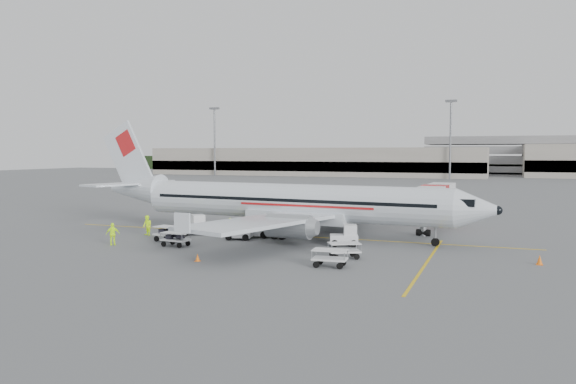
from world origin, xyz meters
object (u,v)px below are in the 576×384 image
object	(u,v)px
tug_mid	(239,230)
tug_aft	(192,225)
jet_bridge	(435,206)
aircraft	(290,178)
belt_loader	(250,222)
tug_fore	(344,235)

from	to	relation	value
tug_mid	tug_aft	distance (m)	5.23
jet_bridge	tug_mid	world-z (taller)	jet_bridge
aircraft	jet_bridge	world-z (taller)	aircraft
aircraft	jet_bridge	distance (m)	15.67
aircraft	belt_loader	world-z (taller)	aircraft
aircraft	tug_mid	size ratio (longest dim) A/B	17.39
aircraft	belt_loader	size ratio (longest dim) A/B	7.72
aircraft	tug_fore	size ratio (longest dim) A/B	17.20
jet_bridge	tug_aft	size ratio (longest dim) A/B	6.91
tug_fore	belt_loader	bearing A→B (deg)	152.26
belt_loader	tug_fore	world-z (taller)	belt_loader
tug_mid	jet_bridge	bearing A→B (deg)	31.21
aircraft	tug_aft	xyz separation A→B (m)	(-8.54, -2.58, -4.34)
tug_mid	tug_fore	bearing A→B (deg)	-11.04
jet_bridge	belt_loader	xyz separation A→B (m)	(-14.61, -12.07, -0.81)
tug_aft	aircraft	bearing A→B (deg)	-26.81
belt_loader	tug_aft	world-z (taller)	belt_loader
tug_fore	tug_mid	bearing A→B (deg)	162.15
tug_fore	tug_mid	xyz separation A→B (m)	(-9.33, -0.02, -0.01)
jet_bridge	belt_loader	bearing A→B (deg)	-137.20
tug_mid	tug_aft	world-z (taller)	tug_aft
aircraft	tug_fore	xyz separation A→B (m)	(5.93, -3.49, -4.40)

